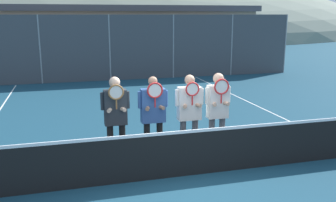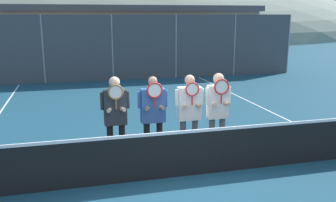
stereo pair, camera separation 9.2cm
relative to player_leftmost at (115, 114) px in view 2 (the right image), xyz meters
name	(u,v)px [view 2 (the right image)]	position (x,y,z in m)	size (l,w,h in m)	color
ground_plane	(181,176)	(1.12, -0.82, -1.10)	(120.00, 120.00, 0.00)	navy
hill_distant	(82,36)	(1.12, 50.35, -1.10)	(94.53, 52.51, 18.38)	gray
clubhouse_building	(101,34)	(1.24, 17.77, 0.71)	(20.42, 5.50, 3.59)	tan
fence_back	(112,48)	(1.12, 10.34, 0.42)	(18.53, 0.06, 3.04)	gray
tennis_net	(181,153)	(1.12, -0.82, -0.63)	(11.25, 0.09, 1.02)	gray
court_line_right_sideline	(287,120)	(5.31, 2.18, -1.10)	(0.05, 16.00, 0.01)	white
player_leftmost	(115,114)	(0.00, 0.00, 0.00)	(0.58, 0.34, 1.86)	black
player_center_left	(153,112)	(0.77, 0.03, -0.02)	(0.63, 0.34, 1.83)	black
player_center_right	(189,110)	(1.54, -0.01, -0.01)	(0.62, 0.34, 1.83)	#56565B
player_rightmost	(218,108)	(2.16, -0.06, 0.01)	(0.57, 0.34, 1.85)	#56565B
car_far_left	(22,57)	(-3.22, 13.54, -0.21)	(4.73, 1.95, 1.74)	silver
car_left_of_center	(126,53)	(2.21, 13.51, -0.16)	(4.45, 2.02, 1.86)	#285638
car_center	(220,53)	(7.65, 13.12, -0.23)	(4.75, 1.98, 1.69)	navy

